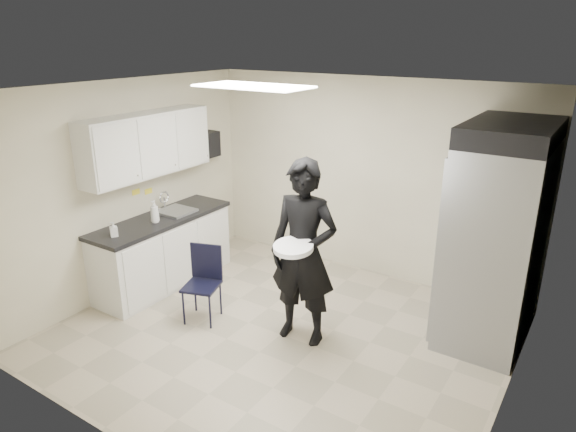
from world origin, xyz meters
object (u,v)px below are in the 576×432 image
Objects in this scene: lower_counter at (164,252)px; folding_chair at (201,286)px; commercial_fridge at (496,243)px; man_tuxedo at (304,253)px.

folding_chair is at bearing -22.25° from lower_counter.
commercial_fridge reaches higher than man_tuxedo.
man_tuxedo is (1.14, 0.32, 0.56)m from folding_chair.
folding_chair is 1.31m from man_tuxedo.
commercial_fridge is 2.00m from man_tuxedo.
folding_chair is at bearing -171.84° from man_tuxedo.
lower_counter is 0.90× the size of commercial_fridge.
commercial_fridge reaches higher than lower_counter.
man_tuxedo is at bearing -143.99° from commercial_fridge.
commercial_fridge reaches higher than folding_chair.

